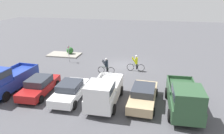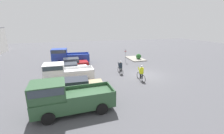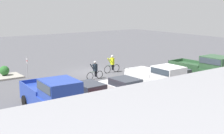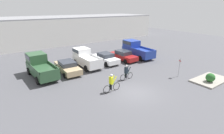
{
  "view_description": "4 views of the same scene",
  "coord_description": "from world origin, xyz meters",
  "px_view_note": "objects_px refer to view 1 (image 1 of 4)",
  "views": [
    {
      "loc": [
        -3.7,
        23.02,
        8.04
      ],
      "look_at": [
        0.39,
        4.01,
        1.2
      ],
      "focal_mm": 35.0,
      "sensor_mm": 36.0,
      "label": 1
    },
    {
      "loc": [
        -15.38,
        8.73,
        5.88
      ],
      "look_at": [
        0.39,
        4.01,
        1.2
      ],
      "focal_mm": 24.0,
      "sensor_mm": 36.0,
      "label": 2
    },
    {
      "loc": [
        16.04,
        25.38,
        6.46
      ],
      "look_at": [
        0.39,
        4.01,
        1.2
      ],
      "focal_mm": 50.0,
      "sensor_mm": 36.0,
      "label": 3
    },
    {
      "loc": [
        -9.84,
        -10.29,
        7.27
      ],
      "look_at": [
        0.39,
        4.01,
        1.2
      ],
      "focal_mm": 28.0,
      "sensor_mm": 36.0,
      "label": 4
    }
  ],
  "objects_px": {
    "sedan_0": "(143,95)",
    "cyclist_1": "(136,63)",
    "pickup_truck_0": "(185,98)",
    "sedan_2": "(39,86)",
    "pickup_truck_1": "(104,92)",
    "sedan_1": "(70,91)",
    "pickup_truck_2": "(4,80)",
    "cyclist_0": "(106,66)",
    "shrub": "(70,50)",
    "fire_lane_sign": "(69,51)"
  },
  "relations": [
    {
      "from": "pickup_truck_0",
      "to": "sedan_2",
      "type": "xyz_separation_m",
      "value": [
        11.22,
        -0.71,
        -0.49
      ]
    },
    {
      "from": "sedan_0",
      "to": "cyclist_0",
      "type": "height_order",
      "value": "cyclist_0"
    },
    {
      "from": "sedan_1",
      "to": "sedan_2",
      "type": "xyz_separation_m",
      "value": [
        2.8,
        -0.35,
        -0.01
      ]
    },
    {
      "from": "pickup_truck_1",
      "to": "sedan_1",
      "type": "xyz_separation_m",
      "value": [
        2.8,
        -0.46,
        -0.4
      ]
    },
    {
      "from": "sedan_1",
      "to": "shrub",
      "type": "bearing_deg",
      "value": -67.48
    },
    {
      "from": "pickup_truck_1",
      "to": "cyclist_1",
      "type": "xyz_separation_m",
      "value": [
        -1.5,
        -7.89,
        -0.26
      ]
    },
    {
      "from": "pickup_truck_1",
      "to": "sedan_0",
      "type": "bearing_deg",
      "value": -161.99
    },
    {
      "from": "cyclist_1",
      "to": "fire_lane_sign",
      "type": "bearing_deg",
      "value": -9.43
    },
    {
      "from": "pickup_truck_1",
      "to": "sedan_1",
      "type": "distance_m",
      "value": 2.86
    },
    {
      "from": "sedan_1",
      "to": "sedan_2",
      "type": "height_order",
      "value": "sedan_2"
    },
    {
      "from": "cyclist_1",
      "to": "shrub",
      "type": "distance_m",
      "value": 10.06
    },
    {
      "from": "sedan_1",
      "to": "pickup_truck_0",
      "type": "bearing_deg",
      "value": 177.53
    },
    {
      "from": "sedan_1",
      "to": "fire_lane_sign",
      "type": "xyz_separation_m",
      "value": [
        3.75,
        -8.77,
        0.59
      ]
    },
    {
      "from": "pickup_truck_1",
      "to": "cyclist_0",
      "type": "xyz_separation_m",
      "value": [
        1.37,
        -6.54,
        -0.3
      ]
    },
    {
      "from": "pickup_truck_1",
      "to": "pickup_truck_0",
      "type": "bearing_deg",
      "value": -179.01
    },
    {
      "from": "cyclist_1",
      "to": "shrub",
      "type": "bearing_deg",
      "value": -24.79
    },
    {
      "from": "cyclist_0",
      "to": "fire_lane_sign",
      "type": "relative_size",
      "value": 0.82
    },
    {
      "from": "sedan_2",
      "to": "fire_lane_sign",
      "type": "xyz_separation_m",
      "value": [
        0.95,
        -8.42,
        0.59
      ]
    },
    {
      "from": "pickup_truck_0",
      "to": "pickup_truck_1",
      "type": "distance_m",
      "value": 5.63
    },
    {
      "from": "sedan_2",
      "to": "fire_lane_sign",
      "type": "relative_size",
      "value": 2.15
    },
    {
      "from": "pickup_truck_0",
      "to": "cyclist_1",
      "type": "distance_m",
      "value": 8.83
    },
    {
      "from": "sedan_0",
      "to": "shrub",
      "type": "relative_size",
      "value": 5.46
    },
    {
      "from": "pickup_truck_2",
      "to": "cyclist_0",
      "type": "relative_size",
      "value": 3.25
    },
    {
      "from": "pickup_truck_2",
      "to": "cyclist_1",
      "type": "relative_size",
      "value": 3.03
    },
    {
      "from": "pickup_truck_0",
      "to": "sedan_1",
      "type": "distance_m",
      "value": 8.44
    },
    {
      "from": "sedan_1",
      "to": "cyclist_1",
      "type": "bearing_deg",
      "value": -120.04
    },
    {
      "from": "fire_lane_sign",
      "to": "shrub",
      "type": "relative_size",
      "value": 2.41
    },
    {
      "from": "pickup_truck_0",
      "to": "pickup_truck_2",
      "type": "height_order",
      "value": "same"
    },
    {
      "from": "shrub",
      "to": "pickup_truck_0",
      "type": "bearing_deg",
      "value": 137.81
    },
    {
      "from": "sedan_2",
      "to": "shrub",
      "type": "relative_size",
      "value": 5.19
    },
    {
      "from": "sedan_1",
      "to": "cyclist_1",
      "type": "height_order",
      "value": "cyclist_1"
    },
    {
      "from": "pickup_truck_2",
      "to": "cyclist_0",
      "type": "height_order",
      "value": "pickup_truck_2"
    },
    {
      "from": "pickup_truck_1",
      "to": "sedan_1",
      "type": "relative_size",
      "value": 1.1
    },
    {
      "from": "pickup_truck_2",
      "to": "cyclist_1",
      "type": "distance_m",
      "value": 12.5
    },
    {
      "from": "pickup_truck_0",
      "to": "fire_lane_sign",
      "type": "relative_size",
      "value": 2.57
    },
    {
      "from": "sedan_2",
      "to": "shrub",
      "type": "height_order",
      "value": "sedan_2"
    },
    {
      "from": "fire_lane_sign",
      "to": "shrub",
      "type": "distance_m",
      "value": 3.15
    },
    {
      "from": "cyclist_0",
      "to": "sedan_1",
      "type": "bearing_deg",
      "value": 76.82
    },
    {
      "from": "sedan_0",
      "to": "pickup_truck_2",
      "type": "relative_size",
      "value": 0.85
    },
    {
      "from": "cyclist_0",
      "to": "shrub",
      "type": "bearing_deg",
      "value": -41.69
    },
    {
      "from": "pickup_truck_0",
      "to": "sedan_2",
      "type": "relative_size",
      "value": 1.19
    },
    {
      "from": "sedan_2",
      "to": "pickup_truck_2",
      "type": "height_order",
      "value": "pickup_truck_2"
    },
    {
      "from": "sedan_0",
      "to": "fire_lane_sign",
      "type": "relative_size",
      "value": 2.26
    },
    {
      "from": "sedan_0",
      "to": "cyclist_1",
      "type": "bearing_deg",
      "value": -79.44
    },
    {
      "from": "sedan_0",
      "to": "pickup_truck_1",
      "type": "height_order",
      "value": "pickup_truck_1"
    },
    {
      "from": "sedan_1",
      "to": "sedan_2",
      "type": "relative_size",
      "value": 0.96
    },
    {
      "from": "fire_lane_sign",
      "to": "cyclist_1",
      "type": "bearing_deg",
      "value": 170.57
    },
    {
      "from": "sedan_0",
      "to": "cyclist_1",
      "type": "distance_m",
      "value": 7.1
    },
    {
      "from": "pickup_truck_0",
      "to": "sedan_0",
      "type": "relative_size",
      "value": 1.13
    },
    {
      "from": "pickup_truck_0",
      "to": "shrub",
      "type": "relative_size",
      "value": 6.19
    }
  ]
}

